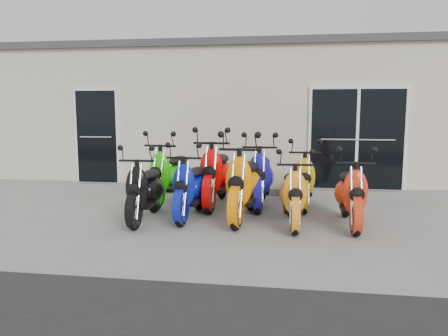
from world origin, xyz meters
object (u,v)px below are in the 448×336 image
Objects in this scene: scooter_front_red at (351,185)px; scooter_back_blue at (261,169)px; scooter_back_red at (216,166)px; scooter_front_blue at (191,179)px; scooter_front_orange_b at (293,186)px; scooter_front_black at (145,182)px; scooter_back_green at (170,167)px; scooter_back_yellow at (304,172)px; scooter_front_orange_a at (245,175)px.

scooter_front_red is 1.92m from scooter_back_blue.
scooter_back_red is at bearing -175.98° from scooter_back_blue.
scooter_front_blue reaches higher than scooter_front_orange_b.
scooter_back_green reaches higher than scooter_front_black.
scooter_front_red is 0.90× the size of scooter_back_green.
scooter_back_green is at bearing -179.93° from scooter_back_blue.
scooter_back_yellow reaches higher than scooter_front_orange_b.
scooter_front_red is 0.98× the size of scooter_back_yellow.
scooter_back_red reaches higher than scooter_front_red.
scooter_back_green is 1.09× the size of scooter_back_yellow.
scooter_front_red is at bearing -38.96° from scooter_back_blue.
scooter_front_black is at bearing -143.27° from scooter_back_blue.
scooter_front_red reaches higher than scooter_front_black.
scooter_front_blue is at bearing -136.41° from scooter_back_blue.
scooter_front_orange_a is 1.17m from scooter_back_red.
scooter_back_green is at bearing 177.50° from scooter_back_red.
scooter_back_red is at bearing -175.23° from scooter_back_yellow.
scooter_front_orange_b is at bearing -12.79° from scooter_front_orange_a.
scooter_front_orange_b is at bearing -39.75° from scooter_back_red.
scooter_front_orange_b is 1.90m from scooter_back_red.
scooter_back_red is 1.06× the size of scooter_back_blue.
scooter_front_orange_b is (1.71, -0.23, -0.03)m from scooter_front_blue.
scooter_back_yellow reaches higher than scooter_front_red.
scooter_front_black reaches higher than scooter_front_orange_b.
scooter_front_red is 3.47m from scooter_back_green.
scooter_front_orange_a is (0.91, 0.02, 0.09)m from scooter_front_blue.
scooter_front_orange_a is 1.14× the size of scooter_back_yellow.
scooter_front_blue is at bearing 169.13° from scooter_front_orange_b.
scooter_back_blue is at bearing -174.48° from scooter_back_yellow.
scooter_back_red is (0.98, 1.30, 0.12)m from scooter_front_black.
scooter_front_red is at bearing -12.44° from scooter_back_green.
scooter_front_blue is 0.88× the size of scooter_front_orange_a.
scooter_back_yellow is (1.00, 1.12, -0.09)m from scooter_front_orange_a.
scooter_front_black is at bearing -84.55° from scooter_back_green.
scooter_back_yellow is (1.64, 0.14, -0.10)m from scooter_back_red.
scooter_back_yellow is (1.91, 1.14, 0.00)m from scooter_front_blue.
scooter_back_red is (-0.64, 0.98, 0.01)m from scooter_front_orange_a.
scooter_back_red is at bearing 128.40° from scooter_front_orange_a.
scooter_back_green is 1.77m from scooter_back_blue.
scooter_front_black is at bearing 178.54° from scooter_front_orange_b.
scooter_front_black is 0.86× the size of scooter_front_orange_a.
scooter_front_orange_a is 1.50m from scooter_back_yellow.
scooter_back_green is 2.57m from scooter_back_yellow.
scooter_front_orange_b is 1.43m from scooter_back_blue.
scooter_front_orange_a reaches higher than scooter_back_green.
scooter_front_red is 2.60m from scooter_back_red.
scooter_front_red is at bearing -61.61° from scooter_back_yellow.
scooter_front_black is 0.98× the size of scooter_back_yellow.
scooter_front_orange_a is at bearing 159.07° from scooter_front_orange_b.
scooter_back_green reaches higher than scooter_back_blue.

